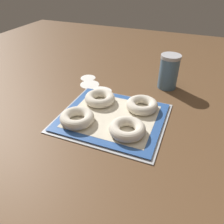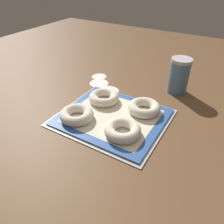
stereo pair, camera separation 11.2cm
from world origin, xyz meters
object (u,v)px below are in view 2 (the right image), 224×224
object	(u,v)px
baking_tray	(112,117)
bagel_front_left	(77,115)
bagel_back_right	(144,108)
flour_canister	(179,76)
bagel_front_right	(123,130)
bagel_back_left	(104,97)

from	to	relation	value
baking_tray	bagel_front_left	xyz separation A→B (m)	(-0.11, -0.09, 0.03)
bagel_back_right	flour_canister	size ratio (longest dim) A/B	0.79
bagel_front_right	bagel_back_right	bearing A→B (deg)	87.75
bagel_front_left	bagel_back_right	bearing A→B (deg)	41.24
bagel_front_left	flour_canister	size ratio (longest dim) A/B	0.79
bagel_front_left	bagel_back_right	size ratio (longest dim) A/B	1.00
flour_canister	bagel_front_right	bearing A→B (deg)	-98.80
flour_canister	bagel_back_left	bearing A→B (deg)	-132.15
baking_tray	bagel_front_left	distance (m)	0.14
baking_tray	bagel_back_right	distance (m)	0.14
bagel_back_left	bagel_back_right	world-z (taller)	same
baking_tray	bagel_front_left	bearing A→B (deg)	-141.91
baking_tray	bagel_front_right	distance (m)	0.12
bagel_back_left	bagel_back_right	distance (m)	0.19
baking_tray	bagel_back_right	world-z (taller)	bagel_back_right
bagel_back_right	flour_canister	xyz separation A→B (m)	(0.06, 0.26, 0.05)
bagel_back_left	flour_canister	world-z (taller)	flour_canister
bagel_front_right	flour_canister	xyz separation A→B (m)	(0.07, 0.43, 0.05)
bagel_front_right	bagel_back_right	world-z (taller)	same
bagel_front_left	bagel_back_right	xyz separation A→B (m)	(0.21, 0.18, 0.00)
flour_canister	baking_tray	bearing A→B (deg)	-114.07
bagel_back_right	baking_tray	bearing A→B (deg)	-135.53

